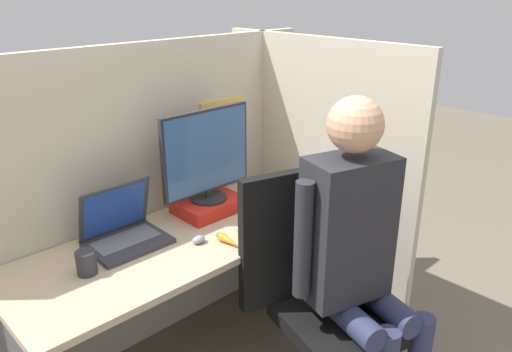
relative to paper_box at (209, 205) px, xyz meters
The scene contains 12 objects.
cubicle_panel_back 0.31m from the paper_box, 139.98° to the left, with size 2.06×0.05×1.51m.
cubicle_panel_right 0.59m from the paper_box, 18.67° to the right, with size 0.04×1.23×1.51m.
desk 0.34m from the paper_box, 152.21° to the right, with size 1.56×0.61×0.70m.
paper_box is the anchor object (origin of this frame).
monitor 0.26m from the paper_box, 90.00° to the left, with size 0.49×0.18×0.44m.
laptop 0.46m from the paper_box, behind, with size 0.32×0.25×0.26m.
mouse 0.32m from the paper_box, 136.61° to the right, with size 0.06×0.04×0.03m.
stapler 0.47m from the paper_box, ahead, with size 0.05×0.13×0.05m.
carrot_toy 0.36m from the paper_box, 114.77° to the right, with size 0.04×0.14×0.04m.
office_chair 0.68m from the paper_box, 84.05° to the right, with size 0.58×0.62×1.04m.
person 0.80m from the paper_box, 82.04° to the right, with size 0.46×0.48×1.37m.
pen_cup 0.70m from the paper_box, behind, with size 0.08×0.08×0.10m.
Camera 1 is at (-1.12, -1.32, 1.75)m, focal length 35.00 mm.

